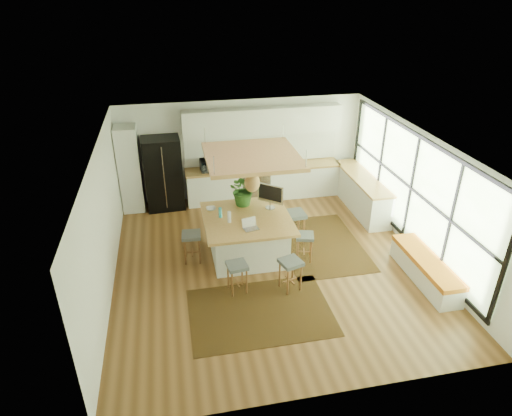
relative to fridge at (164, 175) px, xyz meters
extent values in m
plane|color=brown|center=(2.12, -3.15, -0.93)|extent=(7.00, 7.00, 0.00)
plane|color=white|center=(2.12, -3.15, 1.78)|extent=(7.00, 7.00, 0.00)
plane|color=white|center=(2.12, 0.35, 0.42)|extent=(6.50, 0.00, 6.50)
plane|color=white|center=(2.12, -6.65, 0.42)|extent=(6.50, 0.00, 6.50)
plane|color=white|center=(-1.13, -3.15, 0.42)|extent=(0.00, 7.00, 7.00)
plane|color=white|center=(5.37, -3.15, 0.42)|extent=(0.00, 7.00, 7.00)
cube|color=silver|center=(-0.83, 0.03, 0.20)|extent=(0.55, 0.60, 2.25)
cube|color=silver|center=(2.67, 0.03, -0.49)|extent=(4.20, 0.60, 0.88)
cube|color=#A5763A|center=(2.67, 0.03, -0.03)|extent=(4.24, 0.64, 0.05)
cube|color=white|center=(2.67, 0.33, 0.43)|extent=(4.20, 0.02, 0.80)
cube|color=silver|center=(2.67, 0.17, 1.22)|extent=(4.20, 0.34, 0.70)
cube|color=silver|center=(5.05, -1.15, -0.49)|extent=(0.60, 2.50, 0.88)
cube|color=#A5763A|center=(5.05, -1.15, -0.03)|extent=(0.64, 2.54, 0.05)
cube|color=black|center=(1.60, -4.68, -0.92)|extent=(2.60, 1.80, 0.01)
cube|color=black|center=(3.44, -2.66, -0.92)|extent=(1.80, 2.60, 0.01)
imported|color=#A5A5AA|center=(1.26, 0.02, 0.19)|extent=(0.60, 0.36, 0.39)
imported|color=#1E4C19|center=(1.76, -2.10, 0.29)|extent=(0.71, 0.78, 0.58)
imported|color=silver|center=(1.00, -2.22, 0.03)|extent=(0.22, 0.22, 0.05)
cylinder|color=#35C1D4|center=(1.16, -2.62, 0.10)|extent=(0.07, 0.07, 0.19)
cylinder|color=silver|center=(1.31, -2.87, 0.10)|extent=(0.07, 0.07, 0.19)
camera|label=1|loc=(0.27, -10.90, 4.55)|focal=31.12mm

